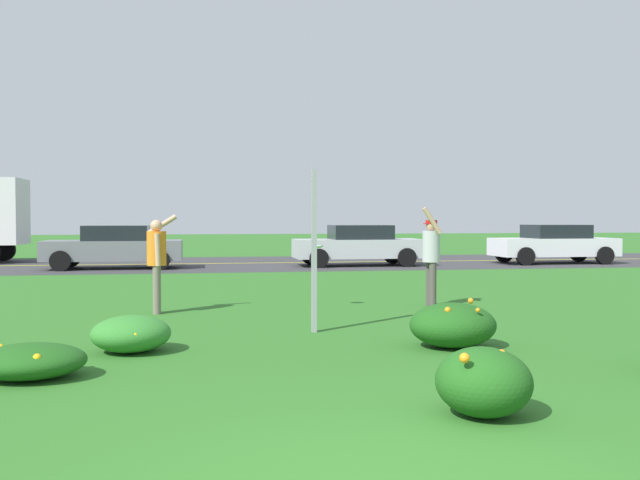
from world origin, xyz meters
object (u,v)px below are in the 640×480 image
sign_post_near_path (314,251)px  frisbee_white (317,247)px  car_white_leftmost (554,244)px  person_catcher_red_cap_gray_shirt (431,253)px  car_gray_center_right (114,247)px  person_thrower_orange_shirt (157,257)px  car_silver_center_left (358,245)px

sign_post_near_path → frisbee_white: size_ratio=9.51×
sign_post_near_path → car_white_leftmost: bearing=51.0°
person_catcher_red_cap_gray_shirt → sign_post_near_path: bearing=-135.7°
frisbee_white → car_gray_center_right: size_ratio=0.06×
person_thrower_orange_shirt → car_gray_center_right: size_ratio=0.39×
car_silver_center_left → frisbee_white: bearing=-106.7°
person_catcher_red_cap_gray_shirt → car_white_leftmost: size_ratio=0.42×
person_catcher_red_cap_gray_shirt → car_gray_center_right: bearing=122.1°
sign_post_near_path → car_gray_center_right: sign_post_near_path is taller
person_catcher_red_cap_gray_shirt → frisbee_white: 2.22m
sign_post_near_path → person_catcher_red_cap_gray_shirt: sign_post_near_path is taller
frisbee_white → car_white_leftmost: (10.93, 11.37, -0.41)m
person_thrower_orange_shirt → person_catcher_red_cap_gray_shirt: (5.14, 0.16, 0.02)m
car_gray_center_right → person_thrower_orange_shirt: bearing=-80.0°
person_thrower_orange_shirt → car_gray_center_right: (-2.05, 11.62, -0.26)m
sign_post_near_path → frisbee_white: 2.78m
sign_post_near_path → car_gray_center_right: (-4.47, 14.10, -0.47)m
sign_post_near_path → frisbee_white: sign_post_near_path is taller
sign_post_near_path → person_thrower_orange_shirt: bearing=134.2°
frisbee_white → car_gray_center_right: car_gray_center_right is taller
person_thrower_orange_shirt → person_catcher_red_cap_gray_shirt: person_catcher_red_cap_gray_shirt is taller
frisbee_white → car_silver_center_left: 11.88m
person_catcher_red_cap_gray_shirt → car_gray_center_right: (-7.19, 11.45, -0.28)m
sign_post_near_path → car_gray_center_right: size_ratio=0.54×
car_white_leftmost → car_gray_center_right: bearing=180.0°
car_silver_center_left → person_thrower_orange_shirt: bearing=-118.6°
car_gray_center_right → frisbee_white: bearing=-66.4°
car_white_leftmost → car_silver_center_left: 7.51m
person_catcher_red_cap_gray_shirt → frisbee_white: size_ratio=7.51×
sign_post_near_path → frisbee_white: bearing=79.6°
person_thrower_orange_shirt → frisbee_white: bearing=4.8°
person_thrower_orange_shirt → car_silver_center_left: (6.34, 11.62, -0.26)m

